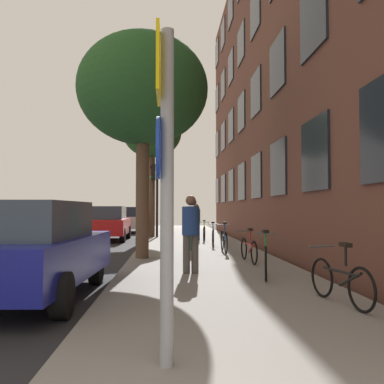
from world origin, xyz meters
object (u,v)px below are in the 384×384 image
tree_near (143,90)px  pedestrian_0 (191,229)px  bicycle_2 (249,249)px  pedestrian_2 (196,219)px  traffic_light (155,186)px  bicycle_1 (266,259)px  bicycle_4 (213,236)px  pedestrian_1 (193,221)px  sign_post (164,166)px  car_2 (129,219)px  tree_far (152,134)px  bicycle_3 (224,240)px  bicycle_0 (340,280)px  car_1 (109,223)px  car_0 (29,249)px  bicycle_5 (204,233)px

tree_near → pedestrian_0: 4.91m
bicycle_2 → pedestrian_2: bearing=96.4°
traffic_light → bicycle_1: size_ratio=2.29×
bicycle_1 → tree_near: bearing=128.2°
traffic_light → bicycle_2: traffic_light is taller
bicycle_4 → pedestrian_1: bearing=-117.2°
sign_post → bicycle_1: (2.01, 4.61, -1.39)m
bicycle_4 → pedestrian_1: 1.96m
bicycle_2 → car_2: 16.53m
tree_far → bicycle_3: 9.36m
bicycle_0 → tree_far: bearing=102.7°
bicycle_1 → car_1: bearing=112.6°
bicycle_1 → pedestrian_1: pedestrian_1 is taller
car_0 → car_2: bearing=90.7°
bicycle_0 → pedestrian_1: pedestrian_1 is taller
car_0 → bicycle_1: bearing=17.0°
tree_near → car_0: tree_near is taller
bicycle_3 → car_2: 14.14m
tree_near → tree_far: bearing=90.6°
traffic_light → pedestrian_2: bearing=-46.5°
traffic_light → car_1: traffic_light is taller
bicycle_3 → bicycle_4: bearing=92.2°
tree_far → pedestrian_2: tree_far is taller
tree_near → pedestrian_2: size_ratio=3.95×
car_2 → tree_near: bearing=-83.1°
sign_post → tree_far: size_ratio=0.46×
pedestrian_0 → pedestrian_1: size_ratio=0.97×
bicycle_2 → bicycle_4: bicycle_4 is taller
bicycle_3 → car_0: 7.34m
bicycle_5 → car_1: (-4.38, 1.92, 0.37)m
pedestrian_1 → car_1: bearing=121.5°
traffic_light → tree_near: bearing=-90.5°
sign_post → tree_far: (-0.80, 17.00, 3.41)m
bicycle_4 → car_2: car_2 is taller
pedestrian_1 → bicycle_5: bearing=79.9°
traffic_light → bicycle_2: size_ratio=2.16×
tree_far → car_1: size_ratio=1.59×
bicycle_0 → bicycle_1: bearing=102.4°
traffic_light → pedestrian_1: bearing=-77.1°
traffic_light → bicycle_0: (3.17, -14.50, -2.15)m
traffic_light → car_0: bearing=-96.9°
pedestrian_0 → car_2: (-3.03, 17.62, -0.24)m
sign_post → bicycle_1: bearing=66.5°
bicycle_4 → pedestrian_2: 2.99m
bicycle_4 → car_2: (-4.22, 11.06, 0.37)m
pedestrian_0 → pedestrian_2: bearing=85.5°
tree_far → car_1: bearing=-156.2°
car_1 → pedestrian_0: bearing=-73.1°
sign_post → car_0: bearing=124.4°
bicycle_0 → bicycle_1: (-0.53, 2.40, 0.03)m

